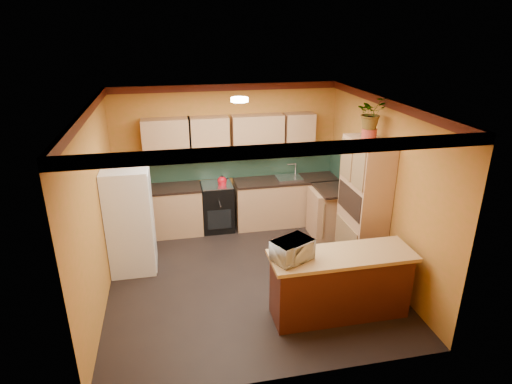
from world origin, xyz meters
The scene contains 15 objects.
room_shell centered at (0.02, 0.28, 2.09)m, with size 4.24×4.24×2.72m.
base_cabinets_back centered at (0.37, 1.80, 0.44)m, with size 3.65×0.60×0.88m, color tan.
countertop_back centered at (0.37, 1.80, 0.90)m, with size 3.65×0.62×0.04m, color black.
stove centered at (-0.26, 1.80, 0.46)m, with size 0.58×0.58×0.91m, color black.
kettle centered at (-0.16, 1.75, 1.00)m, with size 0.17×0.17×0.18m, color red, non-canonical shape.
sink centered at (1.14, 1.80, 0.94)m, with size 0.48×0.40×0.03m, color silver.
base_cabinets_right centered at (1.80, 1.13, 0.44)m, with size 0.60×0.80×0.88m, color tan.
countertop_right centered at (1.80, 1.13, 0.90)m, with size 0.62×0.80×0.04m, color black.
fridge centered at (-1.75, 0.64, 0.85)m, with size 0.68×0.66×1.70m, color white.
pantry centered at (1.85, 0.03, 1.05)m, with size 0.48×0.90×2.10m, color tan.
fern_pot centered at (1.85, 0.08, 2.18)m, with size 0.22×0.22×0.16m, color #A73628.
fern centered at (1.85, 0.08, 2.50)m, with size 0.42×0.37×0.47m, color tan.
breakfast_bar centered at (1.03, -1.14, 0.44)m, with size 1.80×0.55×0.88m, color #541E13.
bar_top centered at (1.03, -1.14, 0.91)m, with size 1.90×0.65×0.05m, color tan.
microwave centered at (0.35, -1.14, 1.07)m, with size 0.49×0.33×0.27m, color white.
Camera 1 is at (-1.05, -5.65, 3.70)m, focal length 30.00 mm.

